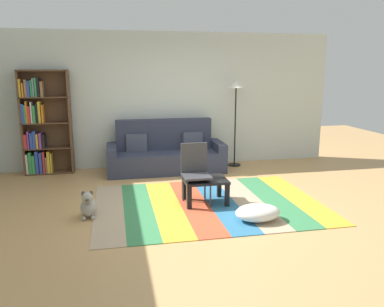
# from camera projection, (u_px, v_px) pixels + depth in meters

# --- Properties ---
(ground_plane) EXTENTS (14.00, 14.00, 0.00)m
(ground_plane) POSITION_uv_depth(u_px,v_px,m) (196.00, 204.00, 5.73)
(ground_plane) COLOR tan
(back_wall) EXTENTS (6.80, 0.10, 2.70)m
(back_wall) POSITION_uv_depth(u_px,v_px,m) (170.00, 100.00, 7.88)
(back_wall) COLOR silver
(back_wall) RESTS_ON ground_plane
(rug) EXTENTS (3.31, 2.40, 0.01)m
(rug) POSITION_uv_depth(u_px,v_px,m) (208.00, 204.00, 5.74)
(rug) COLOR tan
(rug) RESTS_ON ground_plane
(couch) EXTENTS (2.26, 0.80, 1.00)m
(couch) POSITION_uv_depth(u_px,v_px,m) (166.00, 154.00, 7.56)
(couch) COLOR #2D3347
(couch) RESTS_ON ground_plane
(bookshelf) EXTENTS (0.90, 0.28, 1.96)m
(bookshelf) POSITION_uv_depth(u_px,v_px,m) (41.00, 126.00, 7.24)
(bookshelf) COLOR brown
(bookshelf) RESTS_ON ground_plane
(coffee_table) EXTENTS (0.64, 0.51, 0.37)m
(coffee_table) POSITION_uv_depth(u_px,v_px,m) (205.00, 183.00, 5.72)
(coffee_table) COLOR black
(coffee_table) RESTS_ON rug
(pouf) EXTENTS (0.60, 0.41, 0.22)m
(pouf) POSITION_uv_depth(u_px,v_px,m) (258.00, 213.00, 5.08)
(pouf) COLOR white
(pouf) RESTS_ON rug
(dog) EXTENTS (0.22, 0.35, 0.40)m
(dog) POSITION_uv_depth(u_px,v_px,m) (88.00, 206.00, 5.20)
(dog) COLOR #9E998E
(dog) RESTS_ON ground_plane
(standing_lamp) EXTENTS (0.32, 0.32, 1.75)m
(standing_lamp) POSITION_uv_depth(u_px,v_px,m) (236.00, 95.00, 7.74)
(standing_lamp) COLOR black
(standing_lamp) RESTS_ON ground_plane
(tv_remote) EXTENTS (0.06, 0.15, 0.02)m
(tv_remote) POSITION_uv_depth(u_px,v_px,m) (200.00, 178.00, 5.70)
(tv_remote) COLOR black
(tv_remote) RESTS_ON coffee_table
(folding_chair) EXTENTS (0.40, 0.40, 0.90)m
(folding_chair) POSITION_uv_depth(u_px,v_px,m) (195.00, 168.00, 5.70)
(folding_chair) COLOR #38383D
(folding_chair) RESTS_ON ground_plane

